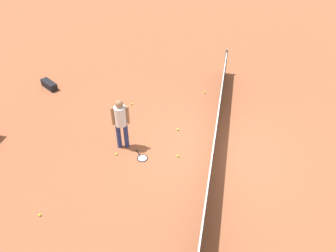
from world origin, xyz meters
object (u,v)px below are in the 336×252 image
at_px(player_near_side, 121,120).
at_px(tennis_ball_stray_right, 132,104).
at_px(tennis_ball_stray_left, 178,156).
at_px(tennis_racket_near_player, 142,158).
at_px(tennis_ball_near_player, 205,92).
at_px(tennis_ball_by_net, 40,215).
at_px(tennis_ball_baseline, 178,129).
at_px(equipment_bag, 49,84).
at_px(tennis_ball_midcourt, 116,154).

xyz_separation_m(player_near_side, tennis_ball_stray_right, (-2.25, -0.41, -0.98)).
bearing_deg(player_near_side, tennis_ball_stray_left, 85.93).
relative_size(player_near_side, tennis_racket_near_player, 3.10).
height_order(tennis_ball_near_player, tennis_ball_by_net, same).
distance_m(tennis_ball_baseline, tennis_ball_stray_left, 1.26).
distance_m(tennis_ball_by_net, equipment_bag, 6.28).
distance_m(tennis_racket_near_player, equipment_bag, 5.61).
relative_size(player_near_side, tennis_ball_by_net, 25.76).
height_order(player_near_side, tennis_racket_near_player, player_near_side).
relative_size(tennis_ball_midcourt, tennis_ball_baseline, 1.00).
height_order(tennis_ball_midcourt, tennis_ball_stray_left, same).
height_order(player_near_side, tennis_ball_stray_left, player_near_side).
relative_size(tennis_ball_near_player, equipment_bag, 0.08).
bearing_deg(tennis_ball_stray_left, tennis_ball_near_player, 174.05).
xyz_separation_m(tennis_ball_stray_right, equipment_bag, (-0.52, -3.53, 0.11)).
distance_m(tennis_ball_baseline, equipment_bag, 5.69).
xyz_separation_m(tennis_ball_stray_left, tennis_ball_stray_right, (-2.38, -2.15, 0.00)).
bearing_deg(player_near_side, tennis_ball_midcourt, -12.77).
bearing_deg(tennis_racket_near_player, tennis_ball_midcourt, -88.54).
bearing_deg(tennis_racket_near_player, tennis_ball_by_net, -37.55).
height_order(tennis_ball_near_player, tennis_ball_baseline, same).
distance_m(tennis_ball_by_net, tennis_ball_stray_right, 5.21).
relative_size(tennis_racket_near_player, tennis_ball_stray_right, 8.31).
xyz_separation_m(tennis_racket_near_player, tennis_ball_near_player, (-3.98, 1.43, 0.02)).
distance_m(tennis_ball_near_player, tennis_ball_stray_left, 3.73).
xyz_separation_m(tennis_ball_baseline, equipment_bag, (-1.65, -5.45, 0.11)).
distance_m(tennis_ball_near_player, tennis_ball_baseline, 2.54).
relative_size(tennis_ball_near_player, tennis_ball_stray_right, 1.00).
relative_size(tennis_ball_midcourt, tennis_ball_stray_right, 1.00).
distance_m(player_near_side, tennis_ball_by_net, 3.29).
relative_size(tennis_ball_baseline, equipment_bag, 0.08).
distance_m(tennis_racket_near_player, tennis_ball_near_player, 4.23).
relative_size(tennis_ball_by_net, tennis_ball_stray_left, 1.00).
bearing_deg(tennis_ball_baseline, tennis_ball_by_net, -34.28).
relative_size(tennis_ball_by_net, tennis_ball_baseline, 1.00).
height_order(tennis_ball_by_net, equipment_bag, equipment_bag).
relative_size(player_near_side, tennis_ball_midcourt, 25.76).
distance_m(tennis_racket_near_player, tennis_ball_stray_left, 1.07).
height_order(tennis_ball_by_net, tennis_ball_stray_right, same).
bearing_deg(tennis_ball_baseline, equipment_bag, -106.89).
relative_size(tennis_ball_by_net, tennis_ball_stray_right, 1.00).
distance_m(tennis_ball_baseline, tennis_ball_stray_right, 2.23).
bearing_deg(tennis_ball_by_net, tennis_ball_stray_right, 171.00).
distance_m(player_near_side, tennis_ball_stray_right, 2.49).
height_order(tennis_ball_near_player, equipment_bag, equipment_bag).
xyz_separation_m(tennis_ball_midcourt, equipment_bag, (-3.19, -3.85, 0.11)).
bearing_deg(tennis_ball_stray_right, tennis_ball_baseline, 59.48).
relative_size(tennis_ball_near_player, tennis_ball_stray_left, 1.00).
xyz_separation_m(tennis_racket_near_player, equipment_bag, (-3.17, -4.64, 0.13)).
bearing_deg(tennis_racket_near_player, equipment_bag, -124.33).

